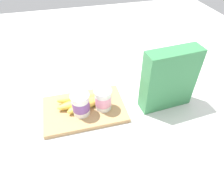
{
  "coord_description": "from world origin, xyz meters",
  "views": [
    {
      "loc": [
        0.04,
        0.57,
        0.59
      ],
      "look_at": [
        -0.11,
        0.0,
        0.07
      ],
      "focal_mm": 32.55,
      "sensor_mm": 36.0,
      "label": 1
    }
  ],
  "objects_px": {
    "yogurt_cup_back": "(81,104)",
    "banana_bunch": "(82,102)",
    "cereal_box": "(169,80)",
    "cutting_board": "(84,109)",
    "yogurt_cup_front": "(103,99)"
  },
  "relations": [
    {
      "from": "yogurt_cup_back",
      "to": "banana_bunch",
      "type": "distance_m",
      "value": 0.05
    },
    {
      "from": "cereal_box",
      "to": "banana_bunch",
      "type": "bearing_deg",
      "value": 165.21
    },
    {
      "from": "yogurt_cup_back",
      "to": "cutting_board",
      "type": "bearing_deg",
      "value": -117.85
    },
    {
      "from": "cutting_board",
      "to": "cereal_box",
      "type": "height_order",
      "value": "cereal_box"
    },
    {
      "from": "cereal_box",
      "to": "yogurt_cup_back",
      "type": "relative_size",
      "value": 2.74
    },
    {
      "from": "cereal_box",
      "to": "yogurt_cup_back",
      "type": "height_order",
      "value": "cereal_box"
    },
    {
      "from": "yogurt_cup_front",
      "to": "banana_bunch",
      "type": "xyz_separation_m",
      "value": [
        0.08,
        -0.04,
        -0.03
      ]
    },
    {
      "from": "yogurt_cup_front",
      "to": "yogurt_cup_back",
      "type": "xyz_separation_m",
      "value": [
        0.09,
        0.01,
        0.0
      ]
    },
    {
      "from": "yogurt_cup_front",
      "to": "banana_bunch",
      "type": "height_order",
      "value": "yogurt_cup_front"
    },
    {
      "from": "yogurt_cup_back",
      "to": "banana_bunch",
      "type": "relative_size",
      "value": 0.47
    },
    {
      "from": "cutting_board",
      "to": "banana_bunch",
      "type": "xyz_separation_m",
      "value": [
        0.0,
        -0.02,
        0.03
      ]
    },
    {
      "from": "cutting_board",
      "to": "banana_bunch",
      "type": "distance_m",
      "value": 0.03
    },
    {
      "from": "yogurt_cup_front",
      "to": "banana_bunch",
      "type": "distance_m",
      "value": 0.09
    },
    {
      "from": "cutting_board",
      "to": "cereal_box",
      "type": "xyz_separation_m",
      "value": [
        -0.32,
        0.04,
        0.12
      ]
    },
    {
      "from": "yogurt_cup_front",
      "to": "yogurt_cup_back",
      "type": "height_order",
      "value": "yogurt_cup_back"
    }
  ]
}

